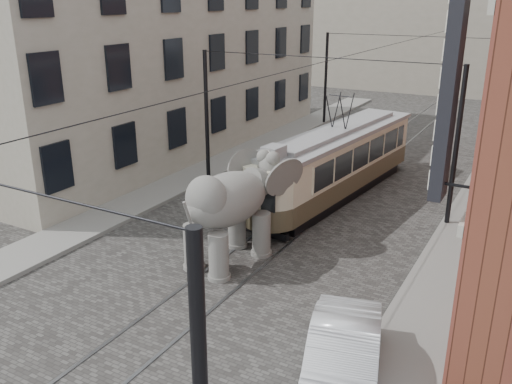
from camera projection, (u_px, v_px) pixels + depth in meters
The scene contains 10 objects.
ground at pixel (248, 258), 18.05m from camera, with size 120.00×120.00×0.00m, color #474542.
tram_rails at pixel (248, 258), 18.05m from camera, with size 1.54×80.00×0.02m, color slate, non-canonical shape.
sidewalk_right at pixel (433, 303), 15.27m from camera, with size 2.00×60.00×0.15m, color slate.
sidewalk_left at pixel (102, 219), 21.01m from camera, with size 2.00×60.00×0.15m, color slate.
stucco_building at pixel (165, 58), 29.63m from camera, with size 7.00×24.00×10.00m, color gray.
distant_block at pixel (472, 11), 48.53m from camera, with size 28.00×10.00×14.00m, color gray.
catenary at pixel (307, 137), 21.23m from camera, with size 11.00×30.20×6.00m, color black, non-canonical shape.
tram at pixel (338, 147), 23.01m from camera, with size 2.28×11.03×4.38m, color beige, non-canonical shape.
elephant at pixel (228, 214), 17.28m from camera, with size 2.99×5.43×3.32m, color #66635E, non-canonical shape.
parked_car at pixel (342, 360), 11.83m from camera, with size 1.54×4.39×1.45m, color silver.
Camera 1 is at (8.18, -14.04, 8.16)m, focal length 38.24 mm.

